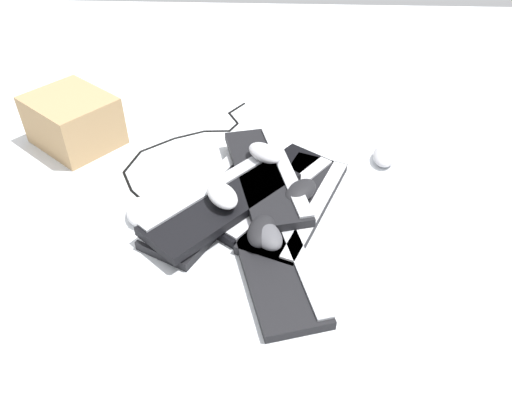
{
  "coord_description": "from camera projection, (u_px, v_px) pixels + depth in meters",
  "views": [
    {
      "loc": [
        -1.06,
        -0.1,
        0.85
      ],
      "look_at": [
        -0.08,
        -0.06,
        0.03
      ],
      "focal_mm": 35.0,
      "sensor_mm": 36.0,
      "label": 1
    }
  ],
  "objects": [
    {
      "name": "mouse_0",
      "position": [
        262.0,
        231.0,
        1.18
      ],
      "size": [
        0.12,
        0.08,
        0.04
      ],
      "primitive_type": "ellipsoid",
      "rotation": [
        0.0,
        0.0,
        6.11
      ],
      "color": "black",
      "rests_on": "keyboard_2"
    },
    {
      "name": "cardboard_box",
      "position": [
        73.0,
        121.0,
        1.52
      ],
      "size": [
        0.31,
        0.32,
        0.15
      ],
      "primitive_type": "cube",
      "rotation": [
        0.0,
        0.0,
        5.61
      ],
      "color": "tan",
      "rests_on": "ground"
    },
    {
      "name": "keyboard_3",
      "position": [
        297.0,
        205.0,
        1.31
      ],
      "size": [
        0.46,
        0.3,
        0.03
      ],
      "color": "black",
      "rests_on": "ground"
    },
    {
      "name": "mouse_4",
      "position": [
        266.0,
        235.0,
        1.17
      ],
      "size": [
        0.13,
        0.11,
        0.04
      ],
      "primitive_type": "ellipsoid",
      "rotation": [
        0.0,
        0.0,
        0.49
      ],
      "color": "#4C4C51",
      "rests_on": "keyboard_2"
    },
    {
      "name": "ground_plane",
      "position": [
        236.0,
        195.0,
        1.36
      ],
      "size": [
        3.2,
        3.2,
        0.0
      ],
      "primitive_type": "plane",
      "color": "silver"
    },
    {
      "name": "cable_0",
      "position": [
        183.0,
        143.0,
        1.56
      ],
      "size": [
        0.57,
        0.33,
        0.01
      ],
      "color": "black",
      "rests_on": "ground"
    },
    {
      "name": "keyboard_2",
      "position": [
        274.0,
        256.0,
        1.17
      ],
      "size": [
        0.46,
        0.27,
        0.03
      ],
      "color": "black",
      "rests_on": "ground"
    },
    {
      "name": "mouse_1",
      "position": [
        140.0,
        211.0,
        1.28
      ],
      "size": [
        0.12,
        0.09,
        0.04
      ],
      "primitive_type": "ellipsoid",
      "rotation": [
        0.0,
        0.0,
        0.23
      ],
      "color": "silver",
      "rests_on": "ground"
    },
    {
      "name": "mouse_5",
      "position": [
        265.0,
        153.0,
        1.38
      ],
      "size": [
        0.12,
        0.12,
        0.04
      ],
      "primitive_type": "ellipsoid",
      "rotation": [
        0.0,
        0.0,
        3.93
      ],
      "color": "#B7B7BC",
      "rests_on": "keyboard_5"
    },
    {
      "name": "mouse_3",
      "position": [
        384.0,
        156.0,
        1.48
      ],
      "size": [
        0.12,
        0.09,
        0.04
      ],
      "primitive_type": "ellipsoid",
      "rotation": [
        0.0,
        0.0,
        2.92
      ],
      "color": "#B7B7BC",
      "rests_on": "ground"
    },
    {
      "name": "keyboard_5",
      "position": [
        266.0,
        175.0,
        1.36
      ],
      "size": [
        0.46,
        0.26,
        0.03
      ],
      "color": "black",
      "rests_on": "keyboard_0"
    },
    {
      "name": "mouse_2",
      "position": [
        300.0,
        191.0,
        1.3
      ],
      "size": [
        0.13,
        0.12,
        0.04
      ],
      "primitive_type": "ellipsoid",
      "rotation": [
        0.0,
        0.0,
        5.67
      ],
      "color": "black",
      "rests_on": "keyboard_3"
    },
    {
      "name": "keyboard_0",
      "position": [
        267.0,
        191.0,
        1.36
      ],
      "size": [
        0.44,
        0.38,
        0.03
      ],
      "color": "black",
      "rests_on": "ground"
    },
    {
      "name": "keyboard_4",
      "position": [
        222.0,
        202.0,
        1.27
      ],
      "size": [
        0.43,
        0.4,
        0.03
      ],
      "color": "black",
      "rests_on": "keyboard_1"
    },
    {
      "name": "mouse_6",
      "position": [
        222.0,
        195.0,
        1.24
      ],
      "size": [
        0.13,
        0.11,
        0.04
      ],
      "primitive_type": "ellipsoid",
      "rotation": [
        0.0,
        0.0,
        0.55
      ],
      "color": "silver",
      "rests_on": "keyboard_4"
    },
    {
      "name": "keyboard_1",
      "position": [
        211.0,
        204.0,
        1.31
      ],
      "size": [
        0.46,
        0.33,
        0.03
      ],
      "color": "black",
      "rests_on": "ground"
    }
  ]
}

